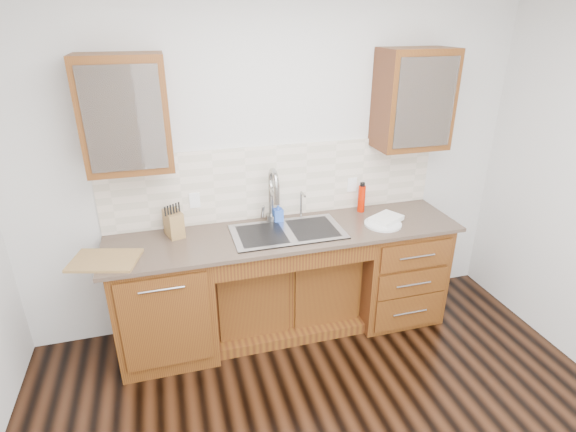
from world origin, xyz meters
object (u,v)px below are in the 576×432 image
object	(u,v)px
soap_bottle	(278,212)
plate	(383,224)
water_bottle	(361,199)
knife_block	(174,224)
cutting_board	(105,260)

from	to	relation	value
soap_bottle	plate	world-z (taller)	soap_bottle
water_bottle	plate	xyz separation A→B (m)	(0.06, -0.30, -0.10)
water_bottle	knife_block	xyz separation A→B (m)	(-1.53, -0.04, -0.02)
water_bottle	plate	size ratio (longest dim) A/B	0.77
water_bottle	cutting_board	bearing A→B (deg)	-170.92
soap_bottle	plate	size ratio (longest dim) A/B	0.55
water_bottle	knife_block	size ratio (longest dim) A/B	1.16
plate	water_bottle	bearing A→B (deg)	100.57
plate	cutting_board	size ratio (longest dim) A/B	0.67
soap_bottle	water_bottle	world-z (taller)	water_bottle
water_bottle	plate	bearing A→B (deg)	-79.43
water_bottle	soap_bottle	bearing A→B (deg)	-178.88
soap_bottle	knife_block	bearing A→B (deg)	179.65
cutting_board	soap_bottle	bearing A→B (deg)	13.45
knife_block	soap_bottle	bearing A→B (deg)	-14.69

